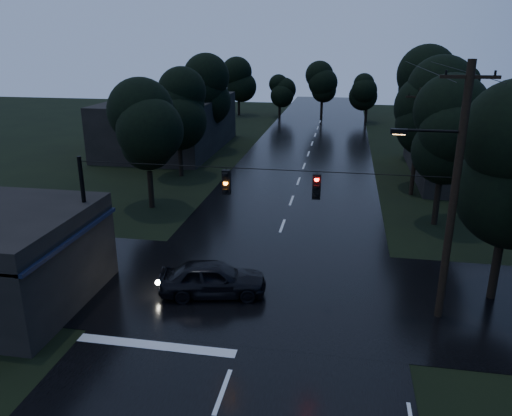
% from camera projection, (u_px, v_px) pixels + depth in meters
% --- Properties ---
extents(main_road, '(12.00, 120.00, 0.02)m').
position_uv_depth(main_road, '(298.00, 181.00, 39.14)').
color(main_road, black).
rests_on(main_road, ground).
extents(cross_street, '(60.00, 9.00, 0.02)m').
position_uv_depth(cross_street, '(260.00, 289.00, 22.37)').
color(cross_street, black).
rests_on(cross_street, ground).
extents(building_far_right, '(10.00, 14.00, 4.40)m').
position_uv_depth(building_far_right, '(479.00, 150.00, 39.82)').
color(building_far_right, black).
rests_on(building_far_right, ground).
extents(building_far_left, '(10.00, 16.00, 5.00)m').
position_uv_depth(building_far_left, '(170.00, 124.00, 49.99)').
color(building_far_left, black).
rests_on(building_far_left, ground).
extents(utility_pole_main, '(3.50, 0.30, 10.00)m').
position_uv_depth(utility_pole_main, '(452.00, 192.00, 18.51)').
color(utility_pole_main, black).
rests_on(utility_pole_main, ground).
extents(utility_pole_far, '(2.00, 0.30, 7.50)m').
position_uv_depth(utility_pole_far, '(416.00, 141.00, 34.64)').
color(utility_pole_far, black).
rests_on(utility_pole_far, ground).
extents(anchor_pole_left, '(0.18, 0.18, 6.00)m').
position_uv_depth(anchor_pole_left, '(87.00, 224.00, 21.72)').
color(anchor_pole_left, black).
rests_on(anchor_pole_left, ground).
extents(span_signals, '(15.00, 0.37, 1.12)m').
position_uv_depth(span_signals, '(270.00, 183.00, 19.65)').
color(span_signals, black).
rests_on(span_signals, ground).
extents(tree_left_a, '(3.92, 3.92, 8.26)m').
position_uv_depth(tree_left_a, '(147.00, 129.00, 31.50)').
color(tree_left_a, black).
rests_on(tree_left_a, ground).
extents(tree_left_b, '(4.20, 4.20, 8.85)m').
position_uv_depth(tree_left_b, '(178.00, 106.00, 38.93)').
color(tree_left_b, black).
rests_on(tree_left_b, ground).
extents(tree_left_c, '(4.48, 4.48, 9.44)m').
position_uv_depth(tree_left_c, '(205.00, 89.00, 48.23)').
color(tree_left_c, black).
rests_on(tree_left_c, ground).
extents(tree_right_a, '(4.20, 4.20, 8.85)m').
position_uv_depth(tree_right_a, '(445.00, 132.00, 28.37)').
color(tree_right_a, black).
rests_on(tree_right_a, ground).
extents(tree_right_b, '(4.48, 4.48, 9.44)m').
position_uv_depth(tree_right_b, '(435.00, 107.00, 35.61)').
color(tree_right_b, black).
rests_on(tree_right_b, ground).
extents(tree_right_c, '(4.76, 4.76, 10.03)m').
position_uv_depth(tree_right_c, '(425.00, 89.00, 44.70)').
color(tree_right_c, black).
rests_on(tree_right_c, ground).
extents(car, '(4.89, 2.75, 1.57)m').
position_uv_depth(car, '(213.00, 278.00, 21.63)').
color(car, black).
rests_on(car, ground).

